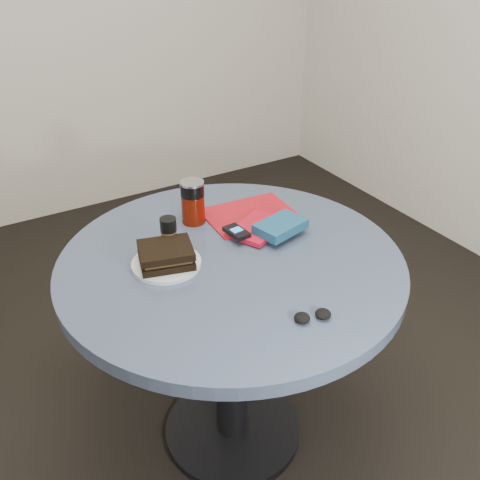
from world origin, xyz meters
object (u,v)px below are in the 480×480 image
sandwich (166,255)px  pepper_grinder (169,235)px  magazine (250,214)px  novel (281,226)px  mp3_player (237,232)px  soda_can (193,202)px  plate (166,264)px  headphones (313,316)px  red_book (258,228)px  table (232,302)px

sandwich → pepper_grinder: size_ratio=1.60×
magazine → novel: novel is taller
novel → mp3_player: novel is taller
soda_can → sandwich: bearing=-133.1°
plate → sandwich: bearing=-101.4°
plate → novel: 0.37m
magazine → mp3_player: size_ratio=3.23×
sandwich → novel: size_ratio=1.15×
headphones → magazine: bearing=74.5°
soda_can → novel: soda_can is taller
plate → red_book: size_ratio=1.07×
pepper_grinder → mp3_player: 0.21m
sandwich → mp3_player: size_ratio=1.96×
table → magazine: (0.18, 0.19, 0.17)m
table → novel: (0.19, 0.03, 0.20)m
novel → plate: bearing=161.6°
sandwich → novel: (0.37, -0.03, -0.00)m
novel → headphones: 0.40m
red_book → mp3_player: bearing=159.1°
mp3_player → headphones: bearing=-94.2°
sandwich → red_book: bearing=6.0°
table → sandwich: size_ratio=5.74×
magazine → novel: (0.01, -0.16, 0.03)m
red_book → mp3_player: mp3_player is taller
plate → novel: size_ratio=1.29×
plate → pepper_grinder: 0.09m
table → pepper_grinder: size_ratio=9.15×
soda_can → magazine: 0.20m
plate → pepper_grinder: (0.04, 0.06, 0.05)m
plate → mp3_player: bearing=4.8°
plate → novel: novel is taller
soda_can → table: bearing=-90.4°
novel → headphones: bearing=-126.7°
red_book → novel: bearing=-81.1°
pepper_grinder → red_book: bearing=-7.1°
pepper_grinder → novel: (0.33, -0.09, -0.02)m
mp3_player → headphones: 0.42m
table → pepper_grinder: bearing=138.2°
novel → mp3_player: bearing=144.3°
sandwich → magazine: (0.36, 0.14, -0.04)m
table → headphones: size_ratio=9.78×
table → magazine: 0.31m
pepper_grinder → red_book: size_ratio=0.60×
table → red_book: (0.15, 0.09, 0.18)m
mp3_player → table: bearing=-129.4°
magazine → novel: bearing=-83.0°
pepper_grinder → magazine: (0.32, 0.07, -0.05)m
table → sandwich: 0.27m
soda_can → mp3_player: 0.18m
table → pepper_grinder: (-0.14, 0.12, 0.22)m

